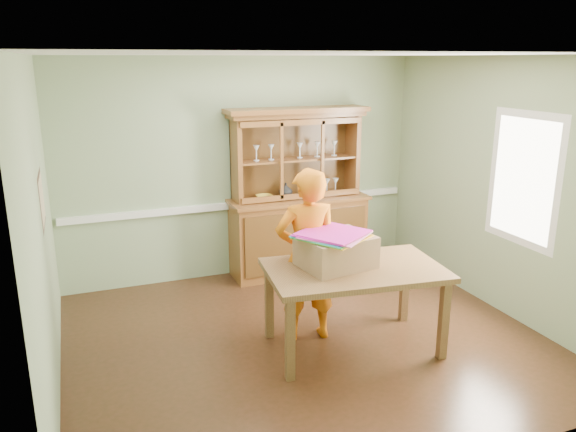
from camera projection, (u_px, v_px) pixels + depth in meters
name	position (u px, v px, depth m)	size (l,w,h in m)	color
floor	(306.00, 340.00, 5.52)	(4.50, 4.50, 0.00)	#442516
ceiling	(308.00, 54.00, 4.79)	(4.50, 4.50, 0.00)	white
wall_back	(244.00, 169.00, 6.95)	(4.50, 4.50, 0.00)	gray
wall_left	(41.00, 234.00, 4.37)	(4.00, 4.00, 0.00)	gray
wall_right	(502.00, 187.00, 5.94)	(4.00, 4.00, 0.00)	gray
wall_front	(438.00, 286.00, 3.36)	(4.50, 4.50, 0.00)	gray
chair_rail	(245.00, 204.00, 7.05)	(4.41, 0.05, 0.08)	white
framed_map	(42.00, 200.00, 4.59)	(0.03, 0.60, 0.46)	#331E14
window_panel	(523.00, 179.00, 5.62)	(0.03, 0.96, 1.36)	white
china_hutch	(298.00, 216.00, 7.12)	(1.78, 0.59, 2.09)	brown
dining_table	(354.00, 277.00, 5.19)	(1.72, 1.15, 0.81)	brown
cardboard_box	(336.00, 251.00, 5.17)	(0.63, 0.51, 0.29)	#926C4B
kite_stack	(333.00, 235.00, 5.07)	(0.73, 0.73, 0.05)	#F2AC1E
person	(307.00, 256.00, 5.35)	(0.62, 0.41, 1.70)	orange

